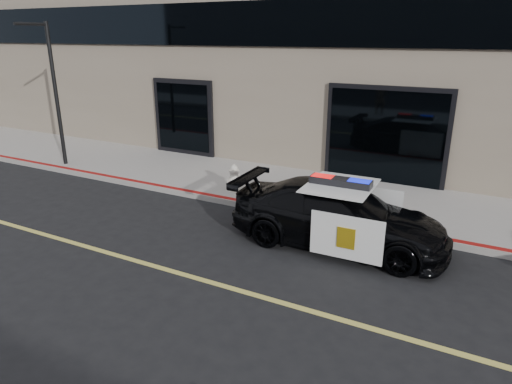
% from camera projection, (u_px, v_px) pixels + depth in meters
% --- Properties ---
extents(ground, '(120.00, 120.00, 0.00)m').
position_uv_depth(ground, '(339.00, 319.00, 7.10)').
color(ground, black).
rests_on(ground, ground).
extents(sidewalk_n, '(60.00, 3.50, 0.15)m').
position_uv_depth(sidewalk_n, '(405.00, 208.00, 11.46)').
color(sidewalk_n, gray).
rests_on(sidewalk_n, ground).
extents(police_car, '(2.16, 4.56, 1.47)m').
position_uv_depth(police_car, '(339.00, 215.00, 9.42)').
color(police_car, black).
rests_on(police_car, ground).
extents(fire_hydrant, '(0.33, 0.47, 0.74)m').
position_uv_depth(fire_hydrant, '(234.00, 178.00, 12.38)').
color(fire_hydrant, beige).
rests_on(fire_hydrant, sidewalk_n).
extents(street_light, '(0.12, 1.12, 4.42)m').
position_uv_depth(street_light, '(54.00, 89.00, 14.24)').
color(street_light, black).
rests_on(street_light, sidewalk_n).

